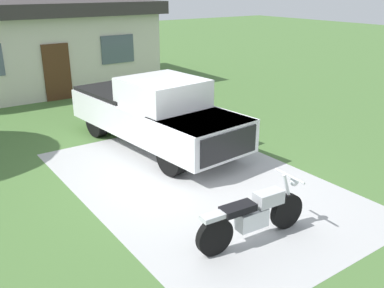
% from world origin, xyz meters
% --- Properties ---
extents(ground_plane, '(80.00, 80.00, 0.00)m').
position_xyz_m(ground_plane, '(0.00, 0.00, 0.00)').
color(ground_plane, '#476C35').
extents(driveway_pad, '(4.83, 7.51, 0.01)m').
position_xyz_m(driveway_pad, '(0.00, 0.00, 0.00)').
color(driveway_pad, '#ACACAC').
rests_on(driveway_pad, ground).
extents(motorcycle, '(2.21, 0.70, 1.09)m').
position_xyz_m(motorcycle, '(-0.53, -2.33, 0.47)').
color(motorcycle, black).
rests_on(motorcycle, ground).
extents(pickup_truck, '(2.50, 5.78, 1.90)m').
position_xyz_m(pickup_truck, '(0.44, 2.64, 0.95)').
color(pickup_truck, black).
rests_on(pickup_truck, ground).
extents(neighbor_house, '(9.60, 5.60, 3.50)m').
position_xyz_m(neighbor_house, '(-0.01, 11.47, 1.79)').
color(neighbor_house, beige).
rests_on(neighbor_house, ground).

